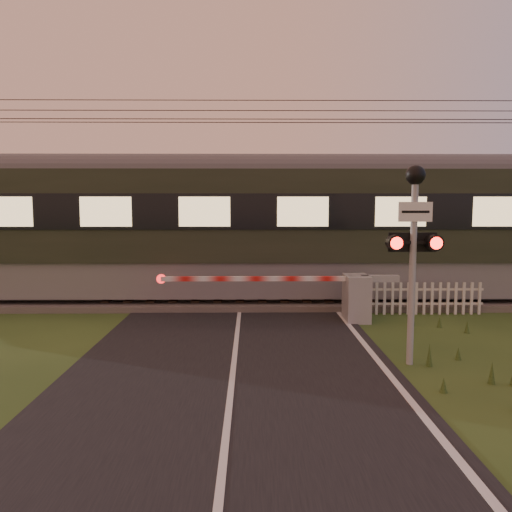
{
  "coord_description": "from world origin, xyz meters",
  "views": [
    {
      "loc": [
        0.33,
        -8.77,
        2.98
      ],
      "look_at": [
        0.44,
        3.2,
        1.76
      ],
      "focal_mm": 35.0,
      "sensor_mm": 36.0,
      "label": 1
    }
  ],
  "objects": [
    {
      "name": "ground",
      "position": [
        0.0,
        0.0,
        0.0
      ],
      "size": [
        160.0,
        160.0,
        0.0
      ],
      "primitive_type": "plane",
      "color": "#273F18",
      "rests_on": "ground"
    },
    {
      "name": "road",
      "position": [
        0.02,
        -0.23,
        0.01
      ],
      "size": [
        6.0,
        140.0,
        0.03
      ],
      "color": "black",
      "rests_on": "ground"
    },
    {
      "name": "track_bed",
      "position": [
        0.0,
        6.5,
        0.07
      ],
      "size": [
        140.0,
        3.4,
        0.39
      ],
      "color": "#47423D",
      "rests_on": "ground"
    },
    {
      "name": "overhead_wires",
      "position": [
        0.0,
        6.5,
        5.72
      ],
      "size": [
        120.0,
        0.62,
        0.62
      ],
      "color": "black",
      "rests_on": "ground"
    },
    {
      "name": "boom_gate",
      "position": [
        2.82,
        3.89,
        0.66
      ],
      "size": [
        6.23,
        0.92,
        1.22
      ],
      "color": "gray",
      "rests_on": "ground"
    },
    {
      "name": "crossing_signal",
      "position": [
        3.31,
        0.33,
        2.55
      ],
      "size": [
        0.94,
        0.37,
        3.7
      ],
      "color": "gray",
      "rests_on": "ground"
    },
    {
      "name": "picket_fence",
      "position": [
        4.95,
        4.6,
        0.45
      ],
      "size": [
        3.47,
        0.07,
        0.89
      ],
      "color": "silver",
      "rests_on": "ground"
    }
  ]
}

